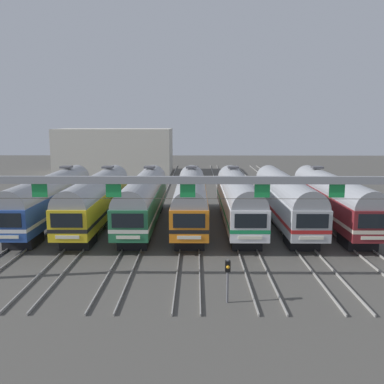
% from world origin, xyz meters
% --- Properties ---
extents(ground_plane, '(160.00, 160.00, 0.00)m').
position_xyz_m(ground_plane, '(0.00, 0.00, 0.00)').
color(ground_plane, '#4C4944').
extents(track_bed, '(27.60, 70.00, 0.15)m').
position_xyz_m(track_bed, '(-0.00, 17.00, 0.07)').
color(track_bed, gray).
rests_on(track_bed, ground).
extents(commuter_train_blue, '(2.88, 18.06, 5.05)m').
position_xyz_m(commuter_train_blue, '(-13.05, -0.00, 2.69)').
color(commuter_train_blue, '#284C9E').
rests_on(commuter_train_blue, ground).
extents(commuter_train_yellow, '(2.88, 18.06, 5.05)m').
position_xyz_m(commuter_train_yellow, '(-8.70, -0.00, 2.69)').
color(commuter_train_yellow, gold).
rests_on(commuter_train_yellow, ground).
extents(commuter_train_green, '(2.88, 18.06, 5.05)m').
position_xyz_m(commuter_train_green, '(-4.35, -0.00, 2.69)').
color(commuter_train_green, '#236B42').
rests_on(commuter_train_green, ground).
extents(commuter_train_orange, '(2.88, 18.06, 5.05)m').
position_xyz_m(commuter_train_orange, '(0.00, -0.00, 2.69)').
color(commuter_train_orange, orange).
rests_on(commuter_train_orange, ground).
extents(commuter_train_white, '(2.88, 18.06, 5.05)m').
position_xyz_m(commuter_train_white, '(4.35, -0.00, 2.69)').
color(commuter_train_white, white).
rests_on(commuter_train_white, ground).
extents(commuter_train_stainless, '(2.88, 18.06, 4.77)m').
position_xyz_m(commuter_train_stainless, '(8.70, -0.01, 2.69)').
color(commuter_train_stainless, '#B2B5BA').
rests_on(commuter_train_stainless, ground).
extents(commuter_train_maroon, '(2.88, 18.06, 5.05)m').
position_xyz_m(commuter_train_maroon, '(13.05, -0.00, 2.69)').
color(commuter_train_maroon, maroon).
rests_on(commuter_train_maroon, ground).
extents(catenary_gantry, '(31.34, 0.44, 6.97)m').
position_xyz_m(catenary_gantry, '(0.00, -13.50, 5.46)').
color(catenary_gantry, gray).
rests_on(catenary_gantry, ground).
extents(yard_signal_mast, '(0.28, 0.35, 2.40)m').
position_xyz_m(yard_signal_mast, '(2.17, -16.37, 1.69)').
color(yard_signal_mast, '#59595E').
rests_on(yard_signal_mast, ground).
extents(maintenance_building, '(21.13, 10.00, 8.32)m').
position_xyz_m(maintenance_building, '(-14.79, 39.63, 4.16)').
color(maintenance_building, beige).
rests_on(maintenance_building, ground).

